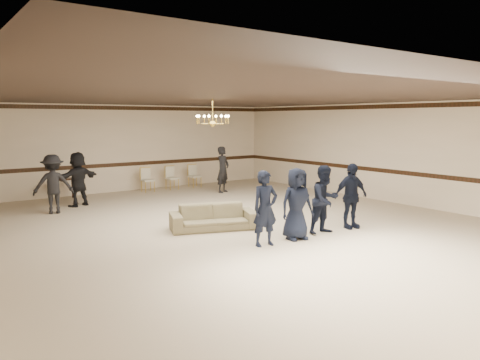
# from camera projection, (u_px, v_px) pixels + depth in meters

# --- Properties ---
(room) EXTENTS (12.01, 14.01, 3.21)m
(room) POSITION_uv_depth(u_px,v_px,m) (234.00, 163.00, 11.31)
(room) COLOR #B8AB8E
(room) RESTS_ON ground
(chair_rail) EXTENTS (12.00, 0.02, 0.14)m
(chair_rail) POSITION_uv_depth(u_px,v_px,m) (127.00, 164.00, 17.00)
(chair_rail) COLOR black
(chair_rail) RESTS_ON wall_back
(crown_molding) EXTENTS (12.00, 0.02, 0.14)m
(crown_molding) POSITION_uv_depth(u_px,v_px,m) (125.00, 108.00, 16.73)
(crown_molding) COLOR black
(crown_molding) RESTS_ON wall_back
(chandelier) EXTENTS (0.94, 0.94, 0.89)m
(chandelier) POSITION_uv_depth(u_px,v_px,m) (213.00, 111.00, 11.94)
(chandelier) COLOR gold
(chandelier) RESTS_ON ceiling
(boy_a) EXTENTS (0.63, 0.45, 1.61)m
(boy_a) POSITION_uv_depth(u_px,v_px,m) (265.00, 208.00, 9.57)
(boy_a) COLOR black
(boy_a) RESTS_ON floor
(boy_b) EXTENTS (0.87, 0.65, 1.61)m
(boy_b) POSITION_uv_depth(u_px,v_px,m) (297.00, 204.00, 10.09)
(boy_b) COLOR black
(boy_b) RESTS_ON floor
(boy_c) EXTENTS (0.80, 0.63, 1.61)m
(boy_c) POSITION_uv_depth(u_px,v_px,m) (325.00, 200.00, 10.61)
(boy_c) COLOR black
(boy_c) RESTS_ON floor
(boy_d) EXTENTS (1.00, 0.57, 1.61)m
(boy_d) POSITION_uv_depth(u_px,v_px,m) (351.00, 196.00, 11.14)
(boy_d) COLOR black
(boy_d) RESTS_ON floor
(settee) EXTENTS (2.23, 1.48, 0.61)m
(settee) POSITION_uv_depth(u_px,v_px,m) (213.00, 217.00, 11.07)
(settee) COLOR #7C7352
(settee) RESTS_ON floor
(adult_left) EXTENTS (1.19, 0.83, 1.68)m
(adult_left) POSITION_uv_depth(u_px,v_px,m) (53.00, 184.00, 12.89)
(adult_left) COLOR black
(adult_left) RESTS_ON floor
(adult_mid) EXTENTS (1.64, 1.00, 1.68)m
(adult_mid) POSITION_uv_depth(u_px,v_px,m) (78.00, 179.00, 13.98)
(adult_mid) COLOR black
(adult_mid) RESTS_ON floor
(adult_right) EXTENTS (0.73, 0.63, 1.68)m
(adult_right) POSITION_uv_depth(u_px,v_px,m) (223.00, 170.00, 16.61)
(adult_right) COLOR black
(adult_right) RESTS_ON floor
(banquet_chair_left) EXTENTS (0.44, 0.44, 0.88)m
(banquet_chair_left) POSITION_uv_depth(u_px,v_px,m) (148.00, 180.00, 16.77)
(banquet_chair_left) COLOR beige
(banquet_chair_left) RESTS_ON floor
(banquet_chair_mid) EXTENTS (0.47, 0.47, 0.88)m
(banquet_chair_mid) POSITION_uv_depth(u_px,v_px,m) (172.00, 178.00, 17.35)
(banquet_chair_mid) COLOR beige
(banquet_chair_mid) RESTS_ON floor
(banquet_chair_right) EXTENTS (0.46, 0.46, 0.88)m
(banquet_chair_right) POSITION_uv_depth(u_px,v_px,m) (195.00, 176.00, 17.93)
(banquet_chair_right) COLOR beige
(banquet_chair_right) RESTS_ON floor
(console_table) EXTENTS (0.84, 0.37, 0.70)m
(console_table) POSITION_uv_depth(u_px,v_px,m) (62.00, 189.00, 15.21)
(console_table) COLOR black
(console_table) RESTS_ON floor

